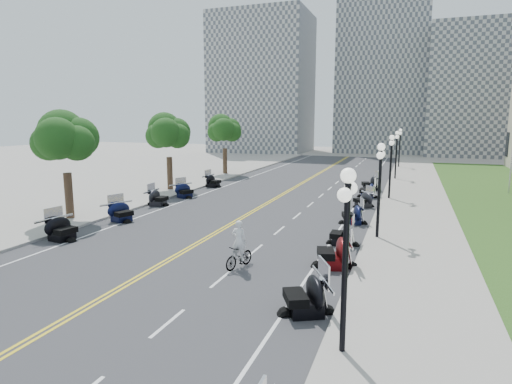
% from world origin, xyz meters
% --- Properties ---
extents(ground, '(160.00, 160.00, 0.00)m').
position_xyz_m(ground, '(0.00, 0.00, 0.00)').
color(ground, gray).
extents(road, '(16.00, 90.00, 0.01)m').
position_xyz_m(road, '(0.00, 10.00, 0.00)').
color(road, '#333335').
rests_on(road, ground).
extents(centerline_yellow_a, '(0.12, 90.00, 0.00)m').
position_xyz_m(centerline_yellow_a, '(-0.12, 10.00, 0.01)').
color(centerline_yellow_a, yellow).
rests_on(centerline_yellow_a, road).
extents(centerline_yellow_b, '(0.12, 90.00, 0.00)m').
position_xyz_m(centerline_yellow_b, '(0.12, 10.00, 0.01)').
color(centerline_yellow_b, yellow).
rests_on(centerline_yellow_b, road).
extents(edge_line_north, '(0.12, 90.00, 0.00)m').
position_xyz_m(edge_line_north, '(6.40, 10.00, 0.01)').
color(edge_line_north, white).
rests_on(edge_line_north, road).
extents(edge_line_south, '(0.12, 90.00, 0.00)m').
position_xyz_m(edge_line_south, '(-6.40, 10.00, 0.01)').
color(edge_line_south, white).
rests_on(edge_line_south, road).
extents(lane_dash_4, '(0.12, 2.00, 0.00)m').
position_xyz_m(lane_dash_4, '(3.20, -8.00, 0.01)').
color(lane_dash_4, white).
rests_on(lane_dash_4, road).
extents(lane_dash_5, '(0.12, 2.00, 0.00)m').
position_xyz_m(lane_dash_5, '(3.20, -4.00, 0.01)').
color(lane_dash_5, white).
rests_on(lane_dash_5, road).
extents(lane_dash_6, '(0.12, 2.00, 0.00)m').
position_xyz_m(lane_dash_6, '(3.20, 0.00, 0.01)').
color(lane_dash_6, white).
rests_on(lane_dash_6, road).
extents(lane_dash_7, '(0.12, 2.00, 0.00)m').
position_xyz_m(lane_dash_7, '(3.20, 4.00, 0.01)').
color(lane_dash_7, white).
rests_on(lane_dash_7, road).
extents(lane_dash_8, '(0.12, 2.00, 0.00)m').
position_xyz_m(lane_dash_8, '(3.20, 8.00, 0.01)').
color(lane_dash_8, white).
rests_on(lane_dash_8, road).
extents(lane_dash_9, '(0.12, 2.00, 0.00)m').
position_xyz_m(lane_dash_9, '(3.20, 12.00, 0.01)').
color(lane_dash_9, white).
rests_on(lane_dash_9, road).
extents(lane_dash_10, '(0.12, 2.00, 0.00)m').
position_xyz_m(lane_dash_10, '(3.20, 16.00, 0.01)').
color(lane_dash_10, white).
rests_on(lane_dash_10, road).
extents(lane_dash_11, '(0.12, 2.00, 0.00)m').
position_xyz_m(lane_dash_11, '(3.20, 20.00, 0.01)').
color(lane_dash_11, white).
rests_on(lane_dash_11, road).
extents(lane_dash_12, '(0.12, 2.00, 0.00)m').
position_xyz_m(lane_dash_12, '(3.20, 24.00, 0.01)').
color(lane_dash_12, white).
rests_on(lane_dash_12, road).
extents(lane_dash_13, '(0.12, 2.00, 0.00)m').
position_xyz_m(lane_dash_13, '(3.20, 28.00, 0.01)').
color(lane_dash_13, white).
rests_on(lane_dash_13, road).
extents(lane_dash_14, '(0.12, 2.00, 0.00)m').
position_xyz_m(lane_dash_14, '(3.20, 32.00, 0.01)').
color(lane_dash_14, white).
rests_on(lane_dash_14, road).
extents(lane_dash_15, '(0.12, 2.00, 0.00)m').
position_xyz_m(lane_dash_15, '(3.20, 36.00, 0.01)').
color(lane_dash_15, white).
rests_on(lane_dash_15, road).
extents(lane_dash_16, '(0.12, 2.00, 0.00)m').
position_xyz_m(lane_dash_16, '(3.20, 40.00, 0.01)').
color(lane_dash_16, white).
rests_on(lane_dash_16, road).
extents(lane_dash_17, '(0.12, 2.00, 0.00)m').
position_xyz_m(lane_dash_17, '(3.20, 44.00, 0.01)').
color(lane_dash_17, white).
rests_on(lane_dash_17, road).
extents(lane_dash_18, '(0.12, 2.00, 0.00)m').
position_xyz_m(lane_dash_18, '(3.20, 48.00, 0.01)').
color(lane_dash_18, white).
rests_on(lane_dash_18, road).
extents(lane_dash_19, '(0.12, 2.00, 0.00)m').
position_xyz_m(lane_dash_19, '(3.20, 52.00, 0.01)').
color(lane_dash_19, white).
rests_on(lane_dash_19, road).
extents(sidewalk_north, '(5.00, 90.00, 0.15)m').
position_xyz_m(sidewalk_north, '(10.50, 10.00, 0.07)').
color(sidewalk_north, '#9E9991').
rests_on(sidewalk_north, ground).
extents(sidewalk_south, '(5.00, 90.00, 0.15)m').
position_xyz_m(sidewalk_south, '(-10.50, 10.00, 0.07)').
color(sidewalk_south, '#9E9991').
rests_on(sidewalk_south, ground).
extents(lawn, '(9.00, 60.00, 0.10)m').
position_xyz_m(lawn, '(17.50, 18.00, 0.05)').
color(lawn, '#356023').
rests_on(lawn, ground).
extents(distant_block_a, '(18.00, 14.00, 26.00)m').
position_xyz_m(distant_block_a, '(-18.00, 62.00, 13.00)').
color(distant_block_a, gray).
rests_on(distant_block_a, ground).
extents(distant_block_b, '(16.00, 12.00, 30.00)m').
position_xyz_m(distant_block_b, '(4.00, 68.00, 15.00)').
color(distant_block_b, gray).
rests_on(distant_block_b, ground).
extents(distant_block_c, '(20.00, 14.00, 22.00)m').
position_xyz_m(distant_block_c, '(22.00, 65.00, 11.00)').
color(distant_block_c, gray).
rests_on(distant_block_c, ground).
extents(street_lamp_1, '(0.50, 1.20, 4.90)m').
position_xyz_m(street_lamp_1, '(8.60, -8.00, 2.60)').
color(street_lamp_1, black).
rests_on(street_lamp_1, sidewalk_north).
extents(street_lamp_2, '(0.50, 1.20, 4.90)m').
position_xyz_m(street_lamp_2, '(8.60, 4.00, 2.60)').
color(street_lamp_2, black).
rests_on(street_lamp_2, sidewalk_north).
extents(street_lamp_3, '(0.50, 1.20, 4.90)m').
position_xyz_m(street_lamp_3, '(8.60, 16.00, 2.60)').
color(street_lamp_3, black).
rests_on(street_lamp_3, sidewalk_north).
extents(street_lamp_4, '(0.50, 1.20, 4.90)m').
position_xyz_m(street_lamp_4, '(8.60, 28.00, 2.60)').
color(street_lamp_4, black).
rests_on(street_lamp_4, sidewalk_north).
extents(street_lamp_5, '(0.50, 1.20, 4.90)m').
position_xyz_m(street_lamp_5, '(8.60, 40.00, 2.60)').
color(street_lamp_5, black).
rests_on(street_lamp_5, sidewalk_north).
extents(tree_2, '(4.80, 4.80, 9.20)m').
position_xyz_m(tree_2, '(-10.00, 2.00, 4.75)').
color(tree_2, '#235619').
rests_on(tree_2, sidewalk_south).
extents(tree_3, '(4.80, 4.80, 9.20)m').
position_xyz_m(tree_3, '(-10.00, 14.00, 4.75)').
color(tree_3, '#235619').
rests_on(tree_3, sidewalk_south).
extents(tree_4, '(4.80, 4.80, 9.20)m').
position_xyz_m(tree_4, '(-10.00, 26.00, 4.75)').
color(tree_4, '#235619').
rests_on(tree_4, sidewalk_south).
extents(motorcycle_n_4, '(2.79, 2.79, 1.45)m').
position_xyz_m(motorcycle_n_4, '(7.08, -5.88, 0.73)').
color(motorcycle_n_4, black).
rests_on(motorcycle_n_4, road).
extents(motorcycle_n_5, '(2.68, 2.68, 1.52)m').
position_xyz_m(motorcycle_n_5, '(7.19, -1.11, 0.76)').
color(motorcycle_n_5, '#590A0C').
rests_on(motorcycle_n_5, road).
extents(motorcycle_n_6, '(1.82, 1.82, 1.26)m').
position_xyz_m(motorcycle_n_6, '(6.99, 2.42, 0.63)').
color(motorcycle_n_6, black).
rests_on(motorcycle_n_6, road).
extents(motorcycle_n_7, '(2.33, 2.33, 1.32)m').
position_xyz_m(motorcycle_n_7, '(6.92, 7.04, 0.66)').
color(motorcycle_n_7, black).
rests_on(motorcycle_n_7, road).
extents(motorcycle_n_8, '(2.53, 2.53, 1.26)m').
position_xyz_m(motorcycle_n_8, '(6.99, 12.34, 0.63)').
color(motorcycle_n_8, black).
rests_on(motorcycle_n_8, road).
extents(motorcycle_n_9, '(1.97, 1.97, 1.35)m').
position_xyz_m(motorcycle_n_9, '(6.90, 16.50, 0.67)').
color(motorcycle_n_9, black).
rests_on(motorcycle_n_9, road).
extents(motorcycle_n_10, '(2.53, 2.53, 1.42)m').
position_xyz_m(motorcycle_n_10, '(6.73, 20.24, 0.71)').
color(motorcycle_n_10, black).
rests_on(motorcycle_n_10, road).
extents(motorcycle_s_5, '(2.25, 2.25, 1.39)m').
position_xyz_m(motorcycle_s_5, '(-6.99, -1.80, 0.70)').
color(motorcycle_s_5, black).
rests_on(motorcycle_s_5, road).
extents(motorcycle_s_6, '(2.50, 2.50, 1.35)m').
position_xyz_m(motorcycle_s_6, '(-6.71, 2.78, 0.68)').
color(motorcycle_s_6, black).
rests_on(motorcycle_s_6, road).
extents(motorcycle_s_7, '(2.02, 2.02, 1.33)m').
position_xyz_m(motorcycle_s_7, '(-7.29, 7.80, 0.67)').
color(motorcycle_s_7, black).
rests_on(motorcycle_s_7, road).
extents(motorcycle_s_8, '(2.49, 2.49, 1.30)m').
position_xyz_m(motorcycle_s_8, '(-7.07, 11.35, 0.65)').
color(motorcycle_s_8, black).
rests_on(motorcycle_s_8, road).
extents(motorcycle_s_9, '(2.05, 2.05, 1.32)m').
position_xyz_m(motorcycle_s_9, '(-7.27, 17.10, 0.66)').
color(motorcycle_s_9, black).
rests_on(motorcycle_s_9, road).
extents(bicycle, '(0.98, 1.77, 1.03)m').
position_xyz_m(bicycle, '(3.39, -2.57, 0.51)').
color(bicycle, '#A51414').
rests_on(bicycle, road).
extents(cyclist_rider, '(0.64, 0.42, 1.75)m').
position_xyz_m(cyclist_rider, '(3.39, -2.57, 1.90)').
color(cyclist_rider, silver).
rests_on(cyclist_rider, bicycle).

